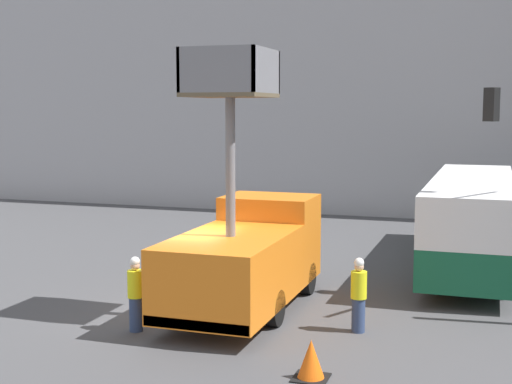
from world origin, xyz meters
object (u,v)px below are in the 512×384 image
(utility_truck, at_px, (246,253))
(city_bus, at_px, (472,215))
(traffic_cone_near_truck, at_px, (311,360))
(road_worker_directing, at_px, (359,295))
(road_worker_near_truck, at_px, (136,294))

(utility_truck, height_order, city_bus, utility_truck)
(utility_truck, height_order, traffic_cone_near_truck, utility_truck)
(road_worker_directing, xyz_separation_m, traffic_cone_near_truck, (-0.34, -3.24, -0.52))
(road_worker_directing, bearing_deg, traffic_cone_near_truck, 136.22)
(utility_truck, relative_size, road_worker_near_truck, 3.71)
(road_worker_near_truck, bearing_deg, traffic_cone_near_truck, -41.99)
(road_worker_directing, distance_m, traffic_cone_near_truck, 3.30)
(city_bus, bearing_deg, road_worker_near_truck, 136.41)
(traffic_cone_near_truck, bearing_deg, road_worker_directing, 83.95)
(utility_truck, bearing_deg, road_worker_near_truck, -126.15)
(city_bus, relative_size, traffic_cone_near_truck, 14.49)
(city_bus, xyz_separation_m, road_worker_directing, (-2.29, -8.13, -0.88))
(road_worker_near_truck, height_order, traffic_cone_near_truck, road_worker_near_truck)
(city_bus, relative_size, road_worker_directing, 6.37)
(utility_truck, bearing_deg, road_worker_directing, -16.81)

